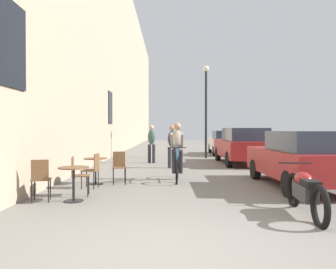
{
  "coord_description": "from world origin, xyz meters",
  "views": [
    {
      "loc": [
        -0.13,
        -3.94,
        1.5
      ],
      "look_at": [
        -0.12,
        14.81,
        1.23
      ],
      "focal_mm": 35.07,
      "sensor_mm": 36.0,
      "label": 1
    }
  ],
  "objects_px": {
    "parked_car_second": "(242,145)",
    "parked_motorcycle": "(305,192)",
    "parked_car_nearest": "(301,158)",
    "parked_car_third": "(225,142)",
    "cafe_chair_near_toward_wall": "(41,177)",
    "cyclist_on_bicycle": "(177,153)",
    "cafe_chair_near_toward_street": "(77,173)",
    "cafe_table_mid": "(95,165)",
    "street_lamp": "(206,100)",
    "cafe_table_near": "(74,177)",
    "pedestrian_near": "(172,144)",
    "pedestrian_mid": "(152,142)",
    "cafe_chair_mid_toward_wall": "(119,165)",
    "cafe_chair_mid_toward_street": "(93,168)"
  },
  "relations": [
    {
      "from": "cafe_table_near",
      "to": "pedestrian_near",
      "type": "bearing_deg",
      "value": 70.44
    },
    {
      "from": "cafe_chair_near_toward_wall",
      "to": "parked_car_nearest",
      "type": "bearing_deg",
      "value": 15.91
    },
    {
      "from": "parked_car_nearest",
      "to": "parked_motorcycle",
      "type": "xyz_separation_m",
      "value": [
        -1.04,
        -2.74,
        -0.36
      ]
    },
    {
      "from": "cafe_table_mid",
      "to": "parked_car_nearest",
      "type": "height_order",
      "value": "parked_car_nearest"
    },
    {
      "from": "cafe_table_near",
      "to": "cafe_chair_mid_toward_street",
      "type": "distance_m",
      "value": 1.53
    },
    {
      "from": "cafe_table_mid",
      "to": "parked_car_second",
      "type": "xyz_separation_m",
      "value": [
        5.27,
        5.36,
        0.3
      ]
    },
    {
      "from": "cafe_chair_mid_toward_street",
      "to": "parked_car_nearest",
      "type": "distance_m",
      "value": 5.39
    },
    {
      "from": "cafe_table_near",
      "to": "parked_car_nearest",
      "type": "relative_size",
      "value": 0.17
    },
    {
      "from": "cafe_table_near",
      "to": "pedestrian_near",
      "type": "height_order",
      "value": "pedestrian_near"
    },
    {
      "from": "cafe_chair_near_toward_street",
      "to": "cafe_table_mid",
      "type": "distance_m",
      "value": 1.62
    },
    {
      "from": "parked_motorcycle",
      "to": "parked_car_second",
      "type": "bearing_deg",
      "value": 84.39
    },
    {
      "from": "cafe_table_near",
      "to": "cafe_chair_near_toward_street",
      "type": "distance_m",
      "value": 0.56
    },
    {
      "from": "parked_car_nearest",
      "to": "parked_car_third",
      "type": "relative_size",
      "value": 1.0
    },
    {
      "from": "parked_car_nearest",
      "to": "parked_car_second",
      "type": "relative_size",
      "value": 0.93
    },
    {
      "from": "pedestrian_near",
      "to": "pedestrian_mid",
      "type": "distance_m",
      "value": 2.16
    },
    {
      "from": "parked_car_third",
      "to": "parked_motorcycle",
      "type": "height_order",
      "value": "parked_car_third"
    },
    {
      "from": "pedestrian_near",
      "to": "parked_motorcycle",
      "type": "distance_m",
      "value": 7.46
    },
    {
      "from": "cafe_chair_near_toward_wall",
      "to": "cafe_chair_mid_toward_street",
      "type": "bearing_deg",
      "value": 66.12
    },
    {
      "from": "cafe_chair_near_toward_wall",
      "to": "parked_car_second",
      "type": "xyz_separation_m",
      "value": [
        5.9,
        7.61,
        0.3
      ]
    },
    {
      "from": "cafe_table_near",
      "to": "parked_motorcycle",
      "type": "xyz_separation_m",
      "value": [
        4.39,
        -1.08,
        -0.12
      ]
    },
    {
      "from": "street_lamp",
      "to": "cafe_table_near",
      "type": "bearing_deg",
      "value": -110.7
    },
    {
      "from": "cafe_chair_mid_toward_street",
      "to": "cyclist_on_bicycle",
      "type": "relative_size",
      "value": 0.51
    },
    {
      "from": "parked_car_nearest",
      "to": "parked_motorcycle",
      "type": "distance_m",
      "value": 2.95
    },
    {
      "from": "cafe_chair_near_toward_wall",
      "to": "parked_car_third",
      "type": "bearing_deg",
      "value": 65.03
    },
    {
      "from": "cyclist_on_bicycle",
      "to": "parked_car_nearest",
      "type": "distance_m",
      "value": 3.4
    },
    {
      "from": "pedestrian_near",
      "to": "pedestrian_mid",
      "type": "height_order",
      "value": "pedestrian_mid"
    },
    {
      "from": "cafe_chair_mid_toward_street",
      "to": "parked_car_third",
      "type": "relative_size",
      "value": 0.22
    },
    {
      "from": "cafe_chair_near_toward_street",
      "to": "cafe_chair_mid_toward_street",
      "type": "distance_m",
      "value": 0.98
    },
    {
      "from": "cyclist_on_bicycle",
      "to": "cafe_chair_mid_toward_wall",
      "type": "bearing_deg",
      "value": -159.5
    },
    {
      "from": "cafe_table_near",
      "to": "cafe_table_mid",
      "type": "distance_m",
      "value": 2.18
    },
    {
      "from": "parked_car_second",
      "to": "parked_motorcycle",
      "type": "distance_m",
      "value": 8.67
    },
    {
      "from": "cafe_chair_near_toward_street",
      "to": "parked_motorcycle",
      "type": "bearing_deg",
      "value": -20.16
    },
    {
      "from": "cyclist_on_bicycle",
      "to": "parked_car_third",
      "type": "relative_size",
      "value": 0.43
    },
    {
      "from": "cyclist_on_bicycle",
      "to": "parked_car_second",
      "type": "height_order",
      "value": "cyclist_on_bicycle"
    },
    {
      "from": "cafe_chair_near_toward_wall",
      "to": "parked_car_second",
      "type": "distance_m",
      "value": 9.64
    },
    {
      "from": "pedestrian_mid",
      "to": "parked_car_nearest",
      "type": "bearing_deg",
      "value": -56.32
    },
    {
      "from": "parked_motorcycle",
      "to": "pedestrian_near",
      "type": "bearing_deg",
      "value": 107.69
    },
    {
      "from": "cafe_table_mid",
      "to": "cafe_table_near",
      "type": "bearing_deg",
      "value": -89.31
    },
    {
      "from": "pedestrian_mid",
      "to": "street_lamp",
      "type": "distance_m",
      "value": 4.35
    },
    {
      "from": "cafe_table_mid",
      "to": "pedestrian_mid",
      "type": "height_order",
      "value": "pedestrian_mid"
    },
    {
      "from": "cafe_chair_mid_toward_wall",
      "to": "parked_motorcycle",
      "type": "distance_m",
      "value": 5.04
    },
    {
      "from": "parked_motorcycle",
      "to": "cafe_chair_near_toward_wall",
      "type": "bearing_deg",
      "value": 168.73
    },
    {
      "from": "cafe_chair_near_toward_street",
      "to": "cafe_chair_near_toward_wall",
      "type": "bearing_deg",
      "value": -132.84
    },
    {
      "from": "pedestrian_near",
      "to": "cafe_chair_mid_toward_wall",
      "type": "bearing_deg",
      "value": -112.04
    },
    {
      "from": "cafe_table_mid",
      "to": "cafe_chair_near_toward_wall",
      "type": "bearing_deg",
      "value": -105.74
    },
    {
      "from": "cafe_table_near",
      "to": "pedestrian_near",
      "type": "relative_size",
      "value": 0.43
    },
    {
      "from": "pedestrian_mid",
      "to": "parked_motorcycle",
      "type": "distance_m",
      "value": 9.6
    },
    {
      "from": "pedestrian_mid",
      "to": "parked_car_nearest",
      "type": "height_order",
      "value": "pedestrian_mid"
    },
    {
      "from": "cafe_chair_near_toward_wall",
      "to": "cyclist_on_bicycle",
      "type": "distance_m",
      "value": 4.15
    },
    {
      "from": "street_lamp",
      "to": "parked_car_nearest",
      "type": "height_order",
      "value": "street_lamp"
    }
  ]
}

